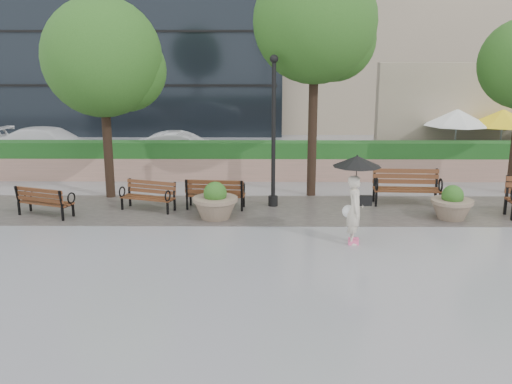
{
  "coord_description": "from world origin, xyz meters",
  "views": [
    {
      "loc": [
        -0.09,
        -12.78,
        4.47
      ],
      "look_at": [
        -0.21,
        0.72,
        1.1
      ],
      "focal_mm": 40.0,
      "sensor_mm": 36.0,
      "label": 1
    }
  ],
  "objects_px": {
    "bench_3": "(406,195)",
    "car_right": "(182,148)",
    "bench_0": "(46,207)",
    "bench_1": "(148,202)",
    "bench_2": "(216,200)",
    "lamppost": "(273,141)",
    "planter_left": "(215,204)",
    "planter_right": "(452,206)",
    "car_left": "(51,144)",
    "pedestrian": "(356,191)"
  },
  "relations": [
    {
      "from": "bench_1",
      "to": "bench_2",
      "type": "bearing_deg",
      "value": 24.72
    },
    {
      "from": "bench_3",
      "to": "pedestrian",
      "type": "height_order",
      "value": "pedestrian"
    },
    {
      "from": "bench_0",
      "to": "car_right",
      "type": "height_order",
      "value": "car_right"
    },
    {
      "from": "bench_0",
      "to": "planter_left",
      "type": "xyz_separation_m",
      "value": [
        4.71,
        -0.18,
        0.15
      ]
    },
    {
      "from": "car_right",
      "to": "planter_right",
      "type": "bearing_deg",
      "value": -130.58
    },
    {
      "from": "bench_1",
      "to": "bench_3",
      "type": "relative_size",
      "value": 0.83
    },
    {
      "from": "bench_2",
      "to": "car_left",
      "type": "bearing_deg",
      "value": -39.58
    },
    {
      "from": "bench_3",
      "to": "car_right",
      "type": "relative_size",
      "value": 0.52
    },
    {
      "from": "bench_2",
      "to": "pedestrian",
      "type": "bearing_deg",
      "value": 145.17
    },
    {
      "from": "bench_0",
      "to": "bench_1",
      "type": "xyz_separation_m",
      "value": [
        2.72,
        0.61,
        -0.0
      ]
    },
    {
      "from": "bench_1",
      "to": "lamppost",
      "type": "distance_m",
      "value": 3.99
    },
    {
      "from": "planter_right",
      "to": "car_left",
      "type": "height_order",
      "value": "car_left"
    },
    {
      "from": "bench_2",
      "to": "bench_3",
      "type": "distance_m",
      "value": 5.64
    },
    {
      "from": "lamppost",
      "to": "car_left",
      "type": "bearing_deg",
      "value": 142.12
    },
    {
      "from": "car_left",
      "to": "car_right",
      "type": "xyz_separation_m",
      "value": [
        5.46,
        -0.44,
        -0.06
      ]
    },
    {
      "from": "lamppost",
      "to": "car_right",
      "type": "xyz_separation_m",
      "value": [
        -3.58,
        6.59,
        -1.3
      ]
    },
    {
      "from": "planter_right",
      "to": "lamppost",
      "type": "relative_size",
      "value": 0.26
    },
    {
      "from": "planter_right",
      "to": "lamppost",
      "type": "height_order",
      "value": "lamppost"
    },
    {
      "from": "bench_3",
      "to": "pedestrian",
      "type": "bearing_deg",
      "value": -117.95
    },
    {
      "from": "bench_3",
      "to": "planter_right",
      "type": "distance_m",
      "value": 1.71
    },
    {
      "from": "planter_left",
      "to": "planter_right",
      "type": "relative_size",
      "value": 1.08
    },
    {
      "from": "planter_left",
      "to": "planter_right",
      "type": "xyz_separation_m",
      "value": [
        6.41,
        0.0,
        -0.03
      ]
    },
    {
      "from": "bench_3",
      "to": "car_right",
      "type": "distance_m",
      "value": 9.9
    },
    {
      "from": "bench_2",
      "to": "bench_0",
      "type": "bearing_deg",
      "value": 15.26
    },
    {
      "from": "bench_1",
      "to": "planter_left",
      "type": "xyz_separation_m",
      "value": [
        1.98,
        -0.79,
        0.15
      ]
    },
    {
      "from": "bench_1",
      "to": "car_right",
      "type": "relative_size",
      "value": 0.43
    },
    {
      "from": "bench_2",
      "to": "lamppost",
      "type": "xyz_separation_m",
      "value": [
        1.67,
        0.31,
        1.66
      ]
    },
    {
      "from": "pedestrian",
      "to": "planter_right",
      "type": "bearing_deg",
      "value": -46.02
    },
    {
      "from": "bench_1",
      "to": "planter_left",
      "type": "relative_size",
      "value": 1.35
    },
    {
      "from": "planter_right",
      "to": "car_right",
      "type": "height_order",
      "value": "car_right"
    },
    {
      "from": "planter_left",
      "to": "car_left",
      "type": "distance_m",
      "value": 11.17
    },
    {
      "from": "lamppost",
      "to": "pedestrian",
      "type": "height_order",
      "value": "lamppost"
    },
    {
      "from": "bench_0",
      "to": "car_left",
      "type": "height_order",
      "value": "car_left"
    },
    {
      "from": "car_left",
      "to": "bench_1",
      "type": "bearing_deg",
      "value": -136.57
    },
    {
      "from": "bench_1",
      "to": "bench_2",
      "type": "xyz_separation_m",
      "value": [
        1.91,
        0.2,
        0.02
      ]
    },
    {
      "from": "planter_right",
      "to": "car_left",
      "type": "distance_m",
      "value": 16.17
    },
    {
      "from": "bench_2",
      "to": "pedestrian",
      "type": "relative_size",
      "value": 0.82
    },
    {
      "from": "planter_left",
      "to": "car_right",
      "type": "distance_m",
      "value": 8.14
    },
    {
      "from": "planter_left",
      "to": "car_left",
      "type": "xyz_separation_m",
      "value": [
        -7.44,
        8.33,
        0.29
      ]
    },
    {
      "from": "bench_0",
      "to": "lamppost",
      "type": "bearing_deg",
      "value": -149.27
    },
    {
      "from": "bench_3",
      "to": "planter_left",
      "type": "bearing_deg",
      "value": -161.84
    },
    {
      "from": "planter_left",
      "to": "car_right",
      "type": "height_order",
      "value": "car_right"
    },
    {
      "from": "planter_left",
      "to": "bench_0",
      "type": "bearing_deg",
      "value": 177.84
    },
    {
      "from": "bench_1",
      "to": "bench_0",
      "type": "bearing_deg",
      "value": -148.6
    },
    {
      "from": "lamppost",
      "to": "planter_left",
      "type": "bearing_deg",
      "value": -140.84
    },
    {
      "from": "bench_3",
      "to": "planter_left",
      "type": "relative_size",
      "value": 1.62
    },
    {
      "from": "bench_0",
      "to": "planter_left",
      "type": "bearing_deg",
      "value": -161.52
    },
    {
      "from": "bench_1",
      "to": "bench_3",
      "type": "bearing_deg",
      "value": 23.87
    },
    {
      "from": "lamppost",
      "to": "pedestrian",
      "type": "relative_size",
      "value": 2.08
    },
    {
      "from": "planter_left",
      "to": "lamppost",
      "type": "xyz_separation_m",
      "value": [
        1.6,
        1.3,
        1.53
      ]
    }
  ]
}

